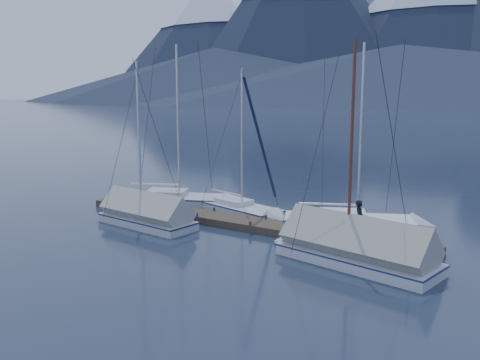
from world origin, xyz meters
name	(u,v)px	position (x,y,z in m)	size (l,w,h in m)	color
ground	(215,236)	(0.00, 0.00, 0.00)	(1000.00, 1000.00, 0.00)	#151E30
dock	(240,224)	(0.00, 2.00, 0.11)	(18.00, 1.50, 0.54)	#382D23
mooring_posts	(231,218)	(-0.50, 2.00, 0.35)	(15.12, 1.52, 0.35)	#382D23
sailboat_open_left	(188,201)	(-5.07, 4.47, 0.17)	(7.49, 4.83, 9.63)	#B8BCC5
sailboat_open_mid	(248,212)	(-0.95, 4.19, 0.14)	(6.42, 3.22, 8.17)	silver
sailboat_open_right	(368,224)	(5.10, 5.10, 0.16)	(7.14, 4.68, 9.20)	white
sailboat_covered_near	(344,250)	(5.99, -0.16, 0.44)	(7.11, 3.36, 8.89)	silver
sailboat_covered_far	(140,216)	(-4.20, -0.27, 0.41)	(6.11, 2.58, 8.36)	silver
person	(359,219)	(5.71, 2.13, 1.11)	(0.56, 0.37, 1.54)	black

